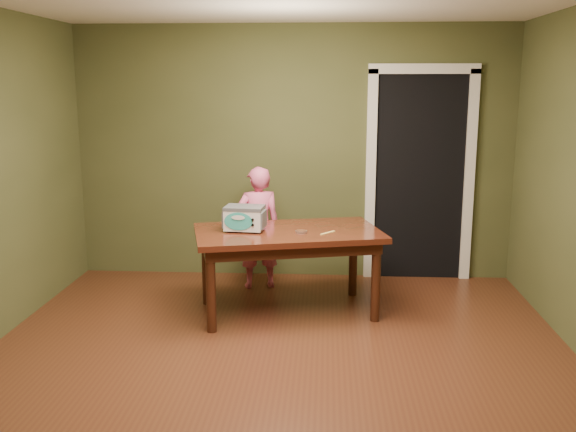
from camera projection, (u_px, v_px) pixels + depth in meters
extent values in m
plane|color=#522A17|center=(274.00, 379.00, 4.44)|extent=(5.00, 5.00, 0.00)
cube|color=#4C502B|center=(293.00, 153.00, 6.62)|extent=(4.50, 0.02, 2.60)
cube|color=#4C502B|center=(196.00, 353.00, 1.73)|extent=(4.50, 0.02, 2.60)
cube|color=black|center=(415.00, 174.00, 6.88)|extent=(0.90, 0.60, 2.10)
cube|color=black|center=(419.00, 179.00, 6.58)|extent=(0.90, 0.02, 2.10)
cube|color=white|center=(371.00, 178.00, 6.59)|extent=(0.10, 0.06, 2.20)
cube|color=white|center=(469.00, 179.00, 6.53)|extent=(0.10, 0.06, 2.20)
cube|color=white|center=(424.00, 69.00, 6.34)|extent=(1.10, 0.06, 0.10)
cube|color=#3D190E|center=(288.00, 233.00, 5.60)|extent=(1.77, 1.25, 0.05)
cube|color=#34170D|center=(288.00, 241.00, 5.62)|extent=(1.62, 1.11, 0.10)
cylinder|color=#34170D|center=(211.00, 291.00, 5.22)|extent=(0.08, 0.08, 0.70)
cylinder|color=#34170D|center=(206.00, 267.00, 5.90)|extent=(0.08, 0.08, 0.70)
cylinder|color=#34170D|center=(376.00, 282.00, 5.47)|extent=(0.08, 0.08, 0.70)
cylinder|color=#34170D|center=(353.00, 260.00, 6.14)|extent=(0.08, 0.08, 0.70)
cylinder|color=#4C4F54|center=(227.00, 232.00, 5.52)|extent=(0.02, 0.02, 0.01)
cylinder|color=#4C4F54|center=(232.00, 227.00, 5.69)|extent=(0.02, 0.02, 0.01)
cylinder|color=#4C4F54|center=(258.00, 233.00, 5.48)|extent=(0.02, 0.02, 0.01)
cylinder|color=#4C4F54|center=(262.00, 228.00, 5.65)|extent=(0.02, 0.02, 0.01)
cube|color=silver|center=(245.00, 219.00, 5.57)|extent=(0.35, 0.26, 0.18)
cube|color=#4C4F54|center=(244.00, 208.00, 5.55)|extent=(0.35, 0.27, 0.03)
cube|color=#4C4F54|center=(226.00, 218.00, 5.59)|extent=(0.03, 0.21, 0.14)
cube|color=#4C4F54|center=(264.00, 219.00, 5.54)|extent=(0.03, 0.21, 0.14)
ellipsoid|color=teal|center=(238.00, 222.00, 5.46)|extent=(0.25, 0.03, 0.16)
cylinder|color=black|center=(253.00, 220.00, 5.43)|extent=(0.02, 0.01, 0.02)
cylinder|color=black|center=(253.00, 225.00, 5.44)|extent=(0.02, 0.01, 0.02)
cylinder|color=silver|center=(301.00, 232.00, 5.50)|extent=(0.10, 0.10, 0.02)
cylinder|color=#4F2C1A|center=(301.00, 231.00, 5.50)|extent=(0.09, 0.09, 0.01)
cube|color=#DEBD60|center=(328.00, 233.00, 5.49)|extent=(0.13, 0.16, 0.01)
imported|color=pink|center=(258.00, 228.00, 6.34)|extent=(0.50, 0.39, 1.22)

